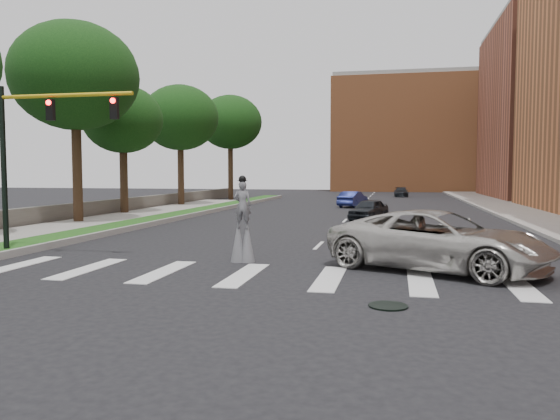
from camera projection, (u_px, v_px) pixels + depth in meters
The scene contains 18 objects.
ground_plane at pixel (279, 284), 15.07m from camera, with size 160.00×160.00×0.00m, color black.
grass_median at pixel (175, 216), 36.96m from camera, with size 2.00×60.00×0.25m, color #1B4B15.
median_curb at pixel (190, 216), 36.74m from camera, with size 0.20×60.00×0.28m, color gray.
sidewalk_left at pixel (42, 231), 27.83m from camera, with size 4.00×60.00×0.18m, color gray.
sidewalk_right at pixel (537, 216), 36.87m from camera, with size 5.00×90.00×0.18m, color gray.
stone_wall at pixel (115, 207), 40.02m from camera, with size 0.50×56.00×1.10m, color #544F48.
manhole at pixel (388, 306), 12.49m from camera, with size 0.90×0.90×0.04m, color black.
building_backdrop at pixel (414, 136), 89.31m from camera, with size 26.00×14.00×18.00m, color #C36F3D.
traffic_signal at pixel (32, 143), 19.73m from camera, with size 5.30×0.23×6.20m.
stilt_performer at pixel (243, 229), 18.65m from camera, with size 0.84×0.54×2.97m.
suv_crossing at pixel (439, 241), 17.00m from camera, with size 3.13×6.80×1.89m, color #B6B3AC.
car_near at pixel (369, 209), 35.00m from camera, with size 1.60×3.98×1.36m, color black.
car_mid at pixel (353, 199), 47.99m from camera, with size 1.46×4.19×1.38m, color navy.
car_far at pixel (401, 192), 67.90m from camera, with size 1.66×4.08×1.19m, color black.
tree_2 at pixel (75, 77), 31.77m from camera, with size 7.39×7.39×11.81m.
tree_3 at pixel (123, 120), 38.83m from camera, with size 5.69×5.69×9.26m.
tree_4 at pixel (180, 118), 48.67m from camera, with size 6.85×6.85×10.84m.
tree_5 at pixel (230, 122), 60.48m from camera, with size 7.01×7.01×11.59m.
Camera 1 is at (3.13, -14.56, 3.09)m, focal length 35.00 mm.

